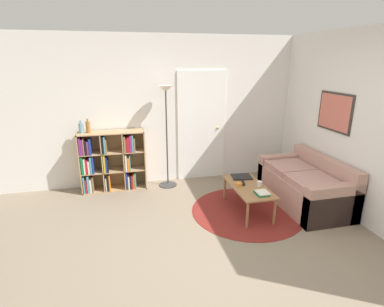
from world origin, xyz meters
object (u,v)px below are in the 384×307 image
(bowl, at_px, (239,184))
(laptop, at_px, (241,177))
(floor_lamp, at_px, (166,112))
(cup, at_px, (259,184))
(bottle_left, at_px, (81,128))
(coffee_table, at_px, (248,188))
(bottle_middle, at_px, (88,127))
(couch, at_px, (307,186))
(bookshelf, at_px, (111,161))

(bowl, bearing_deg, laptop, 61.14)
(floor_lamp, relative_size, cup, 24.23)
(bowl, bearing_deg, bottle_left, 150.73)
(coffee_table, xyz_separation_m, bottle_left, (-2.40, 1.31, 0.75))
(floor_lamp, xyz_separation_m, bottle_left, (-1.39, 0.09, -0.22))
(floor_lamp, xyz_separation_m, bottle_middle, (-1.28, 0.08, -0.21))
(bottle_left, bearing_deg, cup, -27.85)
(floor_lamp, height_order, coffee_table, floor_lamp)
(couch, relative_size, cup, 20.87)
(cup, bearing_deg, bottle_middle, 151.24)
(bowl, bearing_deg, couch, -0.50)
(couch, bearing_deg, bottle_left, 159.38)
(bowl, xyz_separation_m, cup, (0.29, -0.08, 0.01))
(couch, bearing_deg, floor_lamp, 149.32)
(floor_lamp, relative_size, bottle_left, 8.61)
(cup, bearing_deg, laptop, 108.41)
(couch, distance_m, bowl, 1.14)
(floor_lamp, distance_m, bottle_middle, 1.30)
(coffee_table, distance_m, laptop, 0.34)
(bookshelf, relative_size, cup, 14.83)
(laptop, height_order, bowl, bowl)
(floor_lamp, bearing_deg, cup, -47.31)
(bookshelf, bearing_deg, cup, -32.06)
(floor_lamp, xyz_separation_m, laptop, (1.04, -0.89, -0.92))
(floor_lamp, height_order, couch, floor_lamp)
(bookshelf, relative_size, bottle_left, 5.27)
(cup, bearing_deg, couch, 4.75)
(couch, distance_m, laptop, 1.03)
(laptop, distance_m, bowl, 0.34)
(couch, xyz_separation_m, bowl, (-1.14, 0.01, 0.14))
(laptop, relative_size, bottle_left, 1.63)
(bookshelf, height_order, bowl, bookshelf)
(couch, height_order, bottle_middle, bottle_middle)
(floor_lamp, height_order, cup, floor_lamp)
(coffee_table, height_order, bowl, bowl)
(cup, xyz_separation_m, bottle_left, (-2.55, 1.35, 0.67))
(bookshelf, relative_size, bottle_middle, 4.67)
(laptop, xyz_separation_m, cup, (0.13, -0.38, 0.03))
(coffee_table, bearing_deg, bottle_middle, 150.46)
(floor_lamp, bearing_deg, bookshelf, 175.51)
(coffee_table, distance_m, bottle_left, 2.83)
(bookshelf, xyz_separation_m, laptop, (2.01, -0.96, -0.10))
(bookshelf, xyz_separation_m, couch, (2.98, -1.27, -0.23))
(floor_lamp, bearing_deg, bowl, -53.49)
(couch, relative_size, laptop, 4.56)
(bookshelf, height_order, coffee_table, bookshelf)
(coffee_table, bearing_deg, bookshelf, 146.85)
(bottle_left, xyz_separation_m, bottle_middle, (0.11, -0.01, 0.01))
(couch, height_order, bottle_left, bottle_left)
(cup, bearing_deg, floor_lamp, 132.69)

